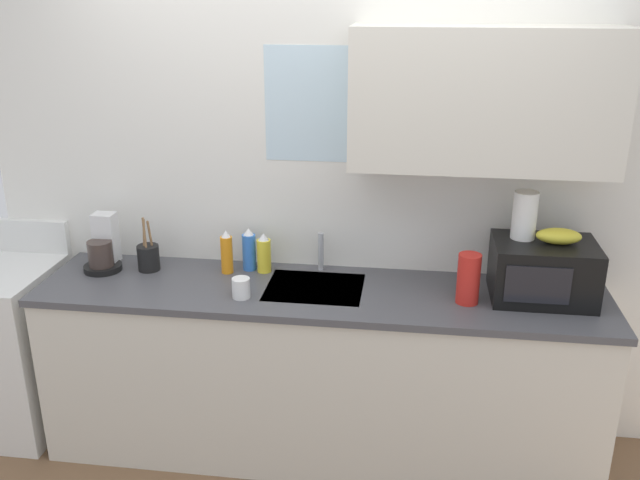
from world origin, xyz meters
The scene contains 14 objects.
kitchen_wall_assembly centered at (0.15, 0.31, 1.37)m, with size 3.49×0.42×2.50m.
counter_unit centered at (0.00, 0.00, 0.46)m, with size 2.72×0.63×0.90m.
sink_faucet centered at (-0.03, 0.24, 1.00)m, with size 0.03×0.03×0.20m, color #B2B5BA.
stove_range centered at (-1.70, 0.00, 0.46)m, with size 0.60×0.60×1.08m.
microwave centered at (1.02, 0.05, 1.04)m, with size 0.46×0.35×0.27m.
banana_bunch centered at (1.07, 0.05, 1.20)m, with size 0.20×0.11×0.07m, color gold.
paper_towel_roll centered at (0.92, 0.10, 1.28)m, with size 0.11×0.11×0.22m, color white.
coffee_maker centered at (-1.12, 0.11, 1.00)m, with size 0.19×0.21×0.28m.
dish_soap_bottle_yellow centered at (-0.31, 0.18, 1.00)m, with size 0.07×0.07×0.20m.
dish_soap_bottle_blue centered at (-0.39, 0.20, 1.00)m, with size 0.07×0.07×0.22m.
dish_soap_bottle_orange centered at (-0.49, 0.14, 1.01)m, with size 0.06×0.06×0.22m.
cereal_canister centered at (0.68, -0.05, 1.02)m, with size 0.10×0.10×0.23m, color red.
mug_white centered at (-0.35, -0.14, 0.95)m, with size 0.08×0.08×0.10m, color white.
utensil_crock centered at (-0.89, 0.12, 0.97)m, with size 0.11×0.11×0.28m.
Camera 1 is at (0.41, -2.96, 2.26)m, focal length 38.65 mm.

